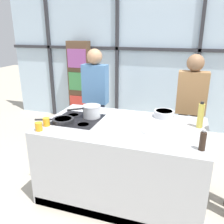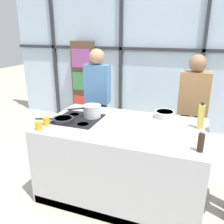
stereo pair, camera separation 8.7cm
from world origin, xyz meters
The scene contains 14 objects.
ground_plane centered at (0.00, 0.00, 0.00)m, with size 18.00×18.00×0.00m, color #BCB29E.
back_window_wall centered at (0.00, 2.30, 1.40)m, with size 6.40×0.10×2.80m.
bookshelf centered at (-1.55, 2.11, 0.84)m, with size 0.47×0.19×1.68m.
demo_island centered at (0.00, 0.00, 0.44)m, with size 1.80×1.06×0.88m.
spectator_far_left centered at (-0.70, 0.91, 0.94)m, with size 0.38×0.23×1.63m.
spectator_center_left centered at (0.70, 0.91, 0.92)m, with size 0.39×0.22×1.59m.
frying_pan centered at (-0.69, -0.13, 0.90)m, with size 0.43×0.25×0.04m.
saucepan centered at (-0.43, 0.12, 0.96)m, with size 0.35×0.29×0.15m.
white_plate centered at (0.35, -0.07, 0.89)m, with size 0.27×0.27×0.01m, color white.
mixing_bowl centered at (0.40, 0.40, 0.92)m, with size 0.24×0.24×0.08m.
oil_bottle centered at (0.80, 0.19, 1.02)m, with size 0.07×0.07×0.29m.
pepper_grinder centered at (0.81, -0.35, 0.97)m, with size 0.06×0.06×0.20m.
juice_glass_near centered at (-0.80, -0.43, 0.93)m, with size 0.07×0.07×0.09m, color orange.
juice_glass_far centered at (-0.80, -0.29, 0.93)m, with size 0.07×0.07×0.09m, color orange.
Camera 2 is at (0.72, -2.33, 1.87)m, focal length 38.00 mm.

